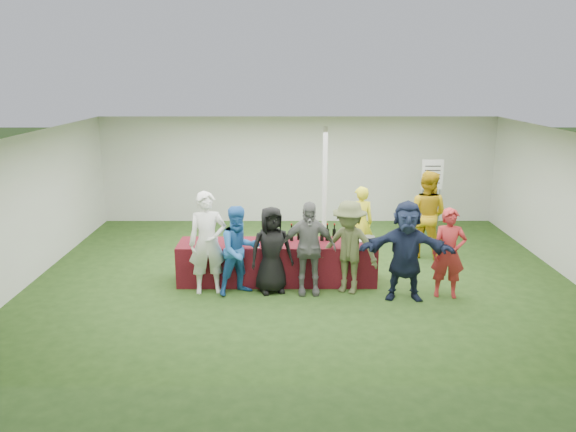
{
  "coord_description": "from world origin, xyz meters",
  "views": [
    {
      "loc": [
        -0.28,
        -10.18,
        3.75
      ],
      "look_at": [
        -0.26,
        -0.38,
        1.25
      ],
      "focal_mm": 35.0,
      "sensor_mm": 36.0,
      "label": 1
    }
  ],
  "objects_px": {
    "customer_2": "(272,250)",
    "staff_back": "(426,214)",
    "customer_1": "(239,250)",
    "customer_3": "(308,248)",
    "dump_bucket": "(368,241)",
    "customer_0": "(208,243)",
    "customer_5": "(406,251)",
    "staff_pourer": "(360,223)",
    "customer_6": "(449,253)",
    "serving_table": "(277,262)",
    "wine_list_sign": "(432,180)",
    "customer_4": "(349,247)"
  },
  "relations": [
    {
      "from": "dump_bucket",
      "to": "customer_6",
      "type": "distance_m",
      "value": 1.39
    },
    {
      "from": "staff_back",
      "to": "customer_2",
      "type": "relative_size",
      "value": 1.19
    },
    {
      "from": "staff_back",
      "to": "customer_0",
      "type": "height_order",
      "value": "staff_back"
    },
    {
      "from": "dump_bucket",
      "to": "customer_3",
      "type": "distance_m",
      "value": 1.14
    },
    {
      "from": "dump_bucket",
      "to": "customer_6",
      "type": "xyz_separation_m",
      "value": [
        1.3,
        -0.5,
        -0.06
      ]
    },
    {
      "from": "staff_pourer",
      "to": "customer_4",
      "type": "relative_size",
      "value": 0.93
    },
    {
      "from": "serving_table",
      "to": "customer_4",
      "type": "height_order",
      "value": "customer_4"
    },
    {
      "from": "customer_0",
      "to": "customer_2",
      "type": "height_order",
      "value": "customer_0"
    },
    {
      "from": "staff_back",
      "to": "customer_0",
      "type": "relative_size",
      "value": 1.01
    },
    {
      "from": "customer_5",
      "to": "serving_table",
      "type": "bearing_deg",
      "value": 165.46
    },
    {
      "from": "customer_0",
      "to": "customer_2",
      "type": "relative_size",
      "value": 1.17
    },
    {
      "from": "staff_back",
      "to": "customer_5",
      "type": "height_order",
      "value": "staff_back"
    },
    {
      "from": "wine_list_sign",
      "to": "customer_4",
      "type": "bearing_deg",
      "value": -122.53
    },
    {
      "from": "customer_3",
      "to": "serving_table",
      "type": "bearing_deg",
      "value": 132.49
    },
    {
      "from": "wine_list_sign",
      "to": "customer_1",
      "type": "bearing_deg",
      "value": -138.73
    },
    {
      "from": "wine_list_sign",
      "to": "customer_1",
      "type": "height_order",
      "value": "wine_list_sign"
    },
    {
      "from": "wine_list_sign",
      "to": "customer_4",
      "type": "relative_size",
      "value": 1.09
    },
    {
      "from": "dump_bucket",
      "to": "customer_5",
      "type": "xyz_separation_m",
      "value": [
        0.55,
        -0.59,
        0.01
      ]
    },
    {
      "from": "customer_1",
      "to": "customer_3",
      "type": "height_order",
      "value": "customer_3"
    },
    {
      "from": "customer_0",
      "to": "wine_list_sign",
      "type": "bearing_deg",
      "value": 26.56
    },
    {
      "from": "dump_bucket",
      "to": "customer_3",
      "type": "height_order",
      "value": "customer_3"
    },
    {
      "from": "serving_table",
      "to": "customer_3",
      "type": "height_order",
      "value": "customer_3"
    },
    {
      "from": "customer_2",
      "to": "wine_list_sign",
      "type": "bearing_deg",
      "value": 28.87
    },
    {
      "from": "wine_list_sign",
      "to": "customer_4",
      "type": "distance_m",
      "value": 4.36
    },
    {
      "from": "staff_pourer",
      "to": "customer_4",
      "type": "distance_m",
      "value": 1.9
    },
    {
      "from": "serving_table",
      "to": "dump_bucket",
      "type": "xyz_separation_m",
      "value": [
        1.63,
        -0.22,
        0.46
      ]
    },
    {
      "from": "wine_list_sign",
      "to": "staff_back",
      "type": "distance_m",
      "value": 1.8
    },
    {
      "from": "dump_bucket",
      "to": "customer_0",
      "type": "relative_size",
      "value": 0.13
    },
    {
      "from": "dump_bucket",
      "to": "customer_0",
      "type": "bearing_deg",
      "value": -174.22
    },
    {
      "from": "dump_bucket",
      "to": "wine_list_sign",
      "type": "height_order",
      "value": "wine_list_sign"
    },
    {
      "from": "customer_2",
      "to": "staff_back",
      "type": "bearing_deg",
      "value": 15.98
    },
    {
      "from": "serving_table",
      "to": "customer_0",
      "type": "distance_m",
      "value": 1.4
    },
    {
      "from": "customer_4",
      "to": "customer_2",
      "type": "bearing_deg",
      "value": -155.26
    },
    {
      "from": "staff_pourer",
      "to": "customer_2",
      "type": "height_order",
      "value": "customer_2"
    },
    {
      "from": "wine_list_sign",
      "to": "customer_3",
      "type": "bearing_deg",
      "value": -129.39
    },
    {
      "from": "customer_1",
      "to": "customer_6",
      "type": "relative_size",
      "value": 1.01
    },
    {
      "from": "wine_list_sign",
      "to": "customer_1",
      "type": "distance_m",
      "value": 5.64
    },
    {
      "from": "staff_pourer",
      "to": "customer_4",
      "type": "bearing_deg",
      "value": 70.35
    },
    {
      "from": "customer_2",
      "to": "dump_bucket",
      "type": "bearing_deg",
      "value": -6.79
    },
    {
      "from": "dump_bucket",
      "to": "customer_2",
      "type": "height_order",
      "value": "customer_2"
    },
    {
      "from": "customer_5",
      "to": "customer_6",
      "type": "xyz_separation_m",
      "value": [
        0.75,
        0.1,
        -0.08
      ]
    },
    {
      "from": "dump_bucket",
      "to": "staff_back",
      "type": "relative_size",
      "value": 0.13
    },
    {
      "from": "customer_3",
      "to": "customer_0",
      "type": "bearing_deg",
      "value": 176.66
    },
    {
      "from": "customer_4",
      "to": "dump_bucket",
      "type": "bearing_deg",
      "value": 63.99
    },
    {
      "from": "wine_list_sign",
      "to": "customer_5",
      "type": "relative_size",
      "value": 1.05
    },
    {
      "from": "staff_pourer",
      "to": "customer_6",
      "type": "distance_m",
      "value": 2.4
    },
    {
      "from": "serving_table",
      "to": "customer_4",
      "type": "relative_size",
      "value": 2.19
    },
    {
      "from": "customer_0",
      "to": "customer_6",
      "type": "height_order",
      "value": "customer_0"
    },
    {
      "from": "staff_back",
      "to": "customer_6",
      "type": "bearing_deg",
      "value": 116.46
    },
    {
      "from": "customer_3",
      "to": "customer_6",
      "type": "xyz_separation_m",
      "value": [
        2.39,
        -0.15,
        -0.05
      ]
    }
  ]
}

